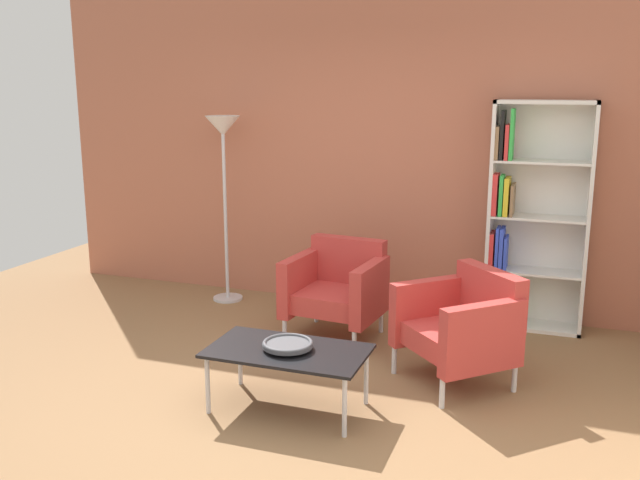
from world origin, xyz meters
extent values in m
plane|color=olive|center=(0.00, 0.00, 0.00)|extent=(8.32, 8.32, 0.00)
cube|color=#B2664C|center=(0.00, 2.46, 1.45)|extent=(6.40, 0.12, 2.90)
cube|color=silver|center=(1.05, 2.23, 0.95)|extent=(0.03, 0.30, 1.90)
cube|color=silver|center=(1.82, 2.23, 0.95)|extent=(0.03, 0.30, 1.90)
cube|color=silver|center=(1.44, 2.23, 1.89)|extent=(0.80, 0.30, 0.03)
cube|color=silver|center=(1.44, 2.23, 0.01)|extent=(0.80, 0.30, 0.03)
cube|color=silver|center=(1.44, 2.37, 0.95)|extent=(0.80, 0.02, 1.90)
cube|color=silver|center=(1.44, 2.23, 0.49)|extent=(0.76, 0.28, 0.02)
cube|color=silver|center=(1.44, 2.23, 0.95)|extent=(0.76, 0.28, 0.02)
cube|color=silver|center=(1.44, 2.23, 1.41)|extent=(0.76, 0.28, 0.02)
cube|color=green|center=(1.08, 2.19, 0.17)|extent=(0.03, 0.21, 0.26)
cube|color=blue|center=(1.12, 2.21, 0.21)|extent=(0.03, 0.23, 0.34)
cube|color=yellow|center=(1.16, 2.20, 0.20)|extent=(0.03, 0.22, 0.32)
cube|color=blue|center=(1.19, 2.21, 0.23)|extent=(0.02, 0.25, 0.38)
cube|color=green|center=(1.22, 2.19, 0.21)|extent=(0.03, 0.19, 0.33)
cube|color=red|center=(1.09, 2.20, 0.65)|extent=(0.04, 0.22, 0.31)
cube|color=blue|center=(1.13, 2.18, 0.68)|extent=(0.03, 0.19, 0.35)
cube|color=blue|center=(1.16, 2.19, 0.68)|extent=(0.03, 0.20, 0.35)
cube|color=blue|center=(1.20, 2.20, 0.64)|extent=(0.02, 0.22, 0.28)
cube|color=red|center=(1.09, 2.17, 1.13)|extent=(0.04, 0.17, 0.34)
cube|color=green|center=(1.14, 2.18, 1.13)|extent=(0.03, 0.18, 0.33)
cube|color=yellow|center=(1.18, 2.21, 1.12)|extent=(0.04, 0.23, 0.31)
cube|color=olive|center=(1.23, 2.22, 1.09)|extent=(0.02, 0.25, 0.26)
cube|color=olive|center=(1.08, 2.19, 1.56)|extent=(0.03, 0.21, 0.27)
cube|color=black|center=(1.12, 2.18, 1.62)|extent=(0.03, 0.18, 0.40)
cube|color=red|center=(1.16, 2.21, 1.56)|extent=(0.03, 0.24, 0.28)
cube|color=green|center=(1.19, 2.18, 1.63)|extent=(0.03, 0.17, 0.41)
cube|color=black|center=(0.07, 0.13, 0.39)|extent=(1.00, 0.56, 0.02)
cylinder|color=silver|center=(-0.38, -0.10, 0.19)|extent=(0.03, 0.03, 0.38)
cylinder|color=silver|center=(0.52, -0.10, 0.19)|extent=(0.03, 0.03, 0.38)
cylinder|color=silver|center=(-0.38, 0.36, 0.19)|extent=(0.03, 0.03, 0.38)
cylinder|color=silver|center=(0.52, 0.36, 0.19)|extent=(0.03, 0.03, 0.38)
cylinder|color=#4C4C51|center=(0.07, 0.13, 0.41)|extent=(0.13, 0.13, 0.02)
cylinder|color=#4C4C51|center=(0.07, 0.13, 0.43)|extent=(0.32, 0.32, 0.02)
torus|color=#4C4C51|center=(0.07, 0.13, 0.44)|extent=(0.32, 0.32, 0.02)
cube|color=#B73833|center=(-0.06, 1.44, 0.32)|extent=(0.70, 0.64, 0.16)
cube|color=#B73833|center=(-0.03, 1.71, 0.59)|extent=(0.65, 0.18, 0.38)
cube|color=#B73833|center=(-0.37, 1.45, 0.43)|extent=(0.16, 0.63, 0.46)
cube|color=#B73833|center=(0.25, 1.39, 0.43)|extent=(0.16, 0.63, 0.46)
cylinder|color=silver|center=(-0.39, 1.16, 0.12)|extent=(0.04, 0.04, 0.24)
cylinder|color=silver|center=(0.21, 1.10, 0.12)|extent=(0.04, 0.04, 0.24)
cylinder|color=silver|center=(-0.33, 1.74, 0.12)|extent=(0.04, 0.04, 0.24)
cylinder|color=silver|center=(0.27, 1.68, 0.12)|extent=(0.04, 0.04, 0.24)
cube|color=#B73833|center=(1.00, 0.89, 0.32)|extent=(0.86, 0.86, 0.16)
cube|color=#B73833|center=(1.20, 1.08, 0.59)|extent=(0.53, 0.54, 0.38)
cube|color=#B73833|center=(0.77, 1.10, 0.43)|extent=(0.51, 0.50, 0.46)
cube|color=#B73833|center=(1.20, 0.66, 0.43)|extent=(0.51, 0.50, 0.46)
cylinder|color=silver|center=(0.57, 0.89, 0.12)|extent=(0.04, 0.04, 0.24)
cylinder|color=silver|center=(0.99, 0.46, 0.12)|extent=(0.04, 0.04, 0.24)
cylinder|color=silver|center=(0.99, 1.30, 0.12)|extent=(0.04, 0.04, 0.24)
cylinder|color=silver|center=(1.41, 0.87, 0.12)|extent=(0.04, 0.04, 0.24)
cylinder|color=silver|center=(-1.35, 2.06, 0.01)|extent=(0.28, 0.28, 0.02)
cylinder|color=silver|center=(-1.35, 2.06, 0.85)|extent=(0.03, 0.03, 1.65)
cone|color=white|center=(-1.35, 2.06, 1.65)|extent=(0.32, 0.32, 0.18)
camera|label=1|loc=(1.64, -3.69, 2.04)|focal=39.23mm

